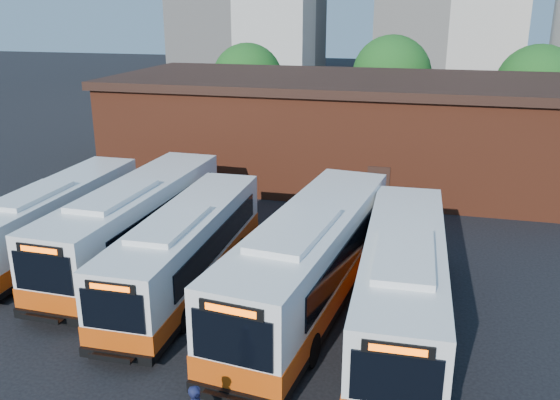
% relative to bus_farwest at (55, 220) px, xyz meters
% --- Properties ---
extents(ground, '(220.00, 220.00, 0.00)m').
position_rel_bus_farwest_xyz_m(ground, '(10.53, -4.60, -1.44)').
color(ground, black).
extents(bus_farwest, '(2.47, 11.64, 3.16)m').
position_rel_bus_farwest_xyz_m(bus_farwest, '(0.00, 0.00, 0.00)').
color(bus_farwest, white).
rests_on(bus_farwest, ground).
extents(bus_west, '(2.99, 12.97, 3.51)m').
position_rel_bus_farwest_xyz_m(bus_west, '(4.01, -0.00, 0.16)').
color(bus_west, white).
rests_on(bus_west, ground).
extents(bus_midwest, '(2.63, 11.98, 3.25)m').
position_rel_bus_farwest_xyz_m(bus_midwest, '(7.21, -1.96, 0.04)').
color(bus_midwest, white).
rests_on(bus_midwest, ground).
extents(bus_mideast, '(4.34, 13.76, 3.70)m').
position_rel_bus_farwest_xyz_m(bus_mideast, '(12.15, -2.27, 0.24)').
color(bus_mideast, white).
rests_on(bus_mideast, ground).
extents(bus_east, '(2.98, 12.81, 3.47)m').
position_rel_bus_farwest_xyz_m(bus_east, '(15.52, -3.12, 0.14)').
color(bus_east, white).
rests_on(bus_east, ground).
extents(depot_building, '(28.60, 12.60, 6.40)m').
position_rel_bus_farwest_xyz_m(depot_building, '(10.53, 15.40, 1.82)').
color(depot_building, maroon).
rests_on(depot_building, ground).
extents(tree_west, '(6.00, 6.00, 7.65)m').
position_rel_bus_farwest_xyz_m(tree_west, '(0.53, 27.40, 3.21)').
color(tree_west, '#382314').
rests_on(tree_west, ground).
extents(tree_mid, '(6.56, 6.56, 8.36)m').
position_rel_bus_farwest_xyz_m(tree_mid, '(12.53, 29.40, 3.64)').
color(tree_mid, '#382314').
rests_on(tree_mid, ground).
extents(tree_east, '(6.24, 6.24, 7.96)m').
position_rel_bus_farwest_xyz_m(tree_east, '(23.53, 26.40, 3.39)').
color(tree_east, '#382314').
rests_on(tree_east, ground).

